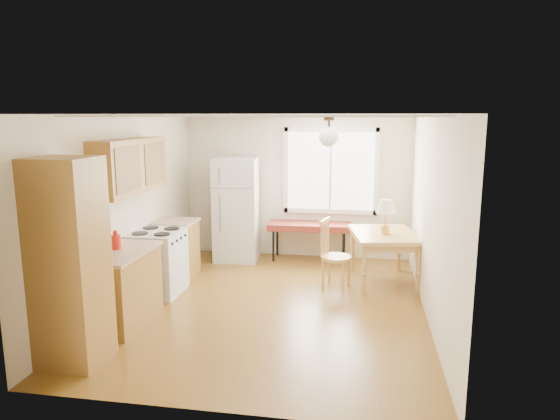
% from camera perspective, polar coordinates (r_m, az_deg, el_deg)
% --- Properties ---
extents(room_shell, '(4.60, 5.60, 2.62)m').
position_cam_1_polar(room_shell, '(6.45, -1.02, -0.39)').
color(room_shell, '#553611').
rests_on(room_shell, ground).
extents(kitchen_run, '(0.65, 3.40, 2.20)m').
position_cam_1_polar(kitchen_run, '(6.49, -17.18, -4.50)').
color(kitchen_run, brown).
rests_on(kitchen_run, ground).
extents(window_unit, '(1.64, 0.05, 1.51)m').
position_cam_1_polar(window_unit, '(8.76, 5.81, 4.46)').
color(window_unit, white).
rests_on(window_unit, room_shell).
extents(pendant_light, '(0.26, 0.26, 0.40)m').
position_cam_1_polar(pendant_light, '(6.64, 5.60, 8.46)').
color(pendant_light, '#312016').
rests_on(pendant_light, room_shell).
extents(refrigerator, '(0.79, 0.80, 1.79)m').
position_cam_1_polar(refrigerator, '(8.73, -4.98, 0.10)').
color(refrigerator, silver).
rests_on(refrigerator, ground).
extents(bench, '(1.46, 0.59, 0.66)m').
position_cam_1_polar(bench, '(8.69, 3.37, -1.94)').
color(bench, maroon).
rests_on(bench, ground).
extents(dining_table, '(1.12, 1.36, 0.76)m').
position_cam_1_polar(dining_table, '(7.70, 11.79, -3.29)').
color(dining_table, '#B28744').
rests_on(dining_table, ground).
extents(chair, '(0.48, 0.47, 1.01)m').
position_cam_1_polar(chair, '(7.36, 5.77, -4.42)').
color(chair, '#B28744').
rests_on(chair, ground).
extents(table_lamp, '(0.30, 0.30, 0.52)m').
position_cam_1_polar(table_lamp, '(7.52, 12.02, 0.11)').
color(table_lamp, gold).
rests_on(table_lamp, dining_table).
extents(coffee_maker, '(0.21, 0.25, 0.33)m').
position_cam_1_polar(coffee_maker, '(5.87, -20.28, -4.44)').
color(coffee_maker, black).
rests_on(coffee_maker, kitchen_run).
extents(kettle, '(0.12, 0.12, 0.24)m').
position_cam_1_polar(kettle, '(6.35, -18.27, -3.42)').
color(kettle, red).
rests_on(kettle, kitchen_run).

